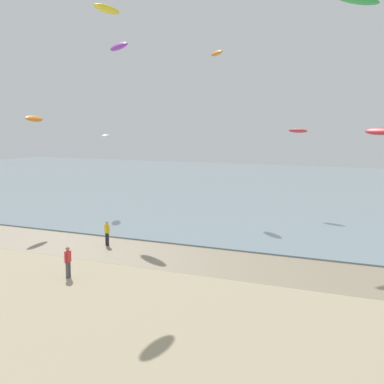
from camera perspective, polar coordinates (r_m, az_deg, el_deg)
The scene contains 12 objects.
wet_sand_strip at distance 31.18m, azimuth 4.21°, elevation -7.88°, with size 120.00×6.02×0.01m, color gray.
sea at distance 67.48m, azimuth 15.83°, elevation 0.22°, with size 160.00×70.00×0.10m, color gray.
person_mid_beach at distance 28.90m, azimuth -13.54°, elevation -7.44°, with size 0.27×0.56×1.71m.
person_by_waterline at distance 35.87m, azimuth -9.37°, elevation -4.42°, with size 0.51×0.37×1.71m.
kite_aloft_0 at distance 48.98m, azimuth 11.62°, elevation 6.64°, with size 2.05×0.65×0.33m, color red.
kite_aloft_2 at distance 49.77m, azimuth 20.20°, elevation 6.32°, with size 3.34×1.07×0.53m, color red.
kite_aloft_3 at distance 48.97m, azimuth -9.52°, elevation 6.10°, with size 2.29×0.73×0.37m, color white.
kite_aloft_5 at distance 26.82m, azimuth 17.92°, elevation 19.57°, with size 2.63×0.84×0.42m, color green.
kite_aloft_9 at distance 32.02m, azimuth -9.38°, elevation 19.31°, with size 2.46×0.79×0.39m, color yellow.
kite_aloft_10 at distance 43.88m, azimuth -17.06°, elevation 7.75°, with size 2.47×0.79×0.39m, color orange.
kite_aloft_11 at distance 50.59m, azimuth 2.76°, elevation 15.07°, with size 2.54×0.81×0.41m, color orange.
kite_aloft_13 at distance 43.85m, azimuth -8.09°, elevation 15.62°, with size 3.11×1.00×0.50m, color purple.
Camera 1 is at (10.68, -7.11, 8.27)m, focal length 48.28 mm.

